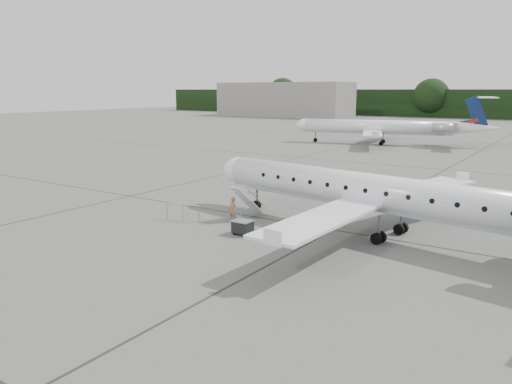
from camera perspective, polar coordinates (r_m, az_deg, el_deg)
The scene contains 8 objects.
ground at distance 23.31m, azimuth 14.72°, elevation -8.52°, with size 320.00×320.00×0.00m, color #5D5D5A.
terminal_building at distance 151.76m, azimuth 3.23°, elevation 10.50°, with size 40.00×14.00×10.00m, color gray.
main_regional_jet at distance 27.65m, azimuth 13.69°, elevation 1.94°, with size 26.40×19.01×6.77m, color white, non-canonical shape.
airstair at distance 30.97m, azimuth -0.97°, elevation -1.10°, with size 0.85×2.26×2.12m, color white, non-canonical shape.
passenger at distance 30.15m, azimuth -2.67°, elevation -2.03°, with size 0.56×0.37×1.53m, color #88644A.
safety_railing at distance 30.86m, azimuth -8.37°, elevation -2.33°, with size 2.20×0.08×1.00m, color #94979C, non-canonical shape.
baggage_cart at distance 27.62m, azimuth -1.53°, elevation -4.01°, with size 1.01×0.81×0.87m, color black, non-canonical shape.
bg_regional_left at distance 75.72m, azimuth 13.59°, elevation 8.00°, with size 26.94×19.39×7.07m, color white, non-canonical shape.
Camera 1 is at (6.82, -20.85, 7.87)m, focal length 35.00 mm.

